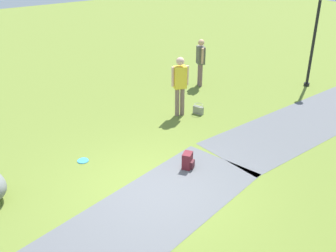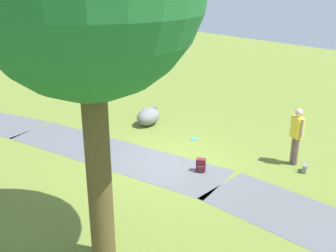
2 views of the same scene
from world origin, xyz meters
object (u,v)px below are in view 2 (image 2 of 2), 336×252
at_px(frisbee_on_grass, 194,139).
at_px(spare_backpack_on_lawn, 201,165).
at_px(woman_with_handbag, 297,132).
at_px(handbag_on_grass, 305,168).
at_px(backpack_by_boulder, 154,113).
at_px(lawn_boulder, 148,117).

bearing_deg(frisbee_on_grass, spare_backpack_on_lawn, 140.55).
xyz_separation_m(woman_with_handbag, handbag_on_grass, (-0.54, 0.22, -0.92)).
bearing_deg(handbag_on_grass, backpack_by_boulder, 2.39).
relative_size(lawn_boulder, backpack_by_boulder, 3.48).
height_order(woman_with_handbag, frisbee_on_grass, woman_with_handbag).
bearing_deg(lawn_boulder, woman_with_handbag, -167.80).
distance_m(lawn_boulder, backpack_by_boulder, 0.95).
bearing_deg(backpack_by_boulder, lawn_boulder, 127.51).
relative_size(handbag_on_grass, frisbee_on_grass, 1.30).
bearing_deg(frisbee_on_grass, handbag_on_grass, -169.88).
height_order(lawn_boulder, woman_with_handbag, woman_with_handbag).
distance_m(backpack_by_boulder, spare_backpack_on_lawn, 5.28).
bearing_deg(spare_backpack_on_lawn, woman_with_handbag, -120.34).
relative_size(spare_backpack_on_lawn, frisbee_on_grass, 1.46).
height_order(lawn_boulder, handbag_on_grass, lawn_boulder).
xyz_separation_m(lawn_boulder, backpack_by_boulder, (0.57, -0.74, -0.14)).
relative_size(woman_with_handbag, backpack_by_boulder, 4.54).
relative_size(woman_with_handbag, frisbee_on_grass, 6.64).
xyz_separation_m(handbag_on_grass, backpack_by_boulder, (6.91, 0.29, 0.05)).
xyz_separation_m(backpack_by_boulder, frisbee_on_grass, (-2.87, 0.43, -0.18)).
distance_m(spare_backpack_on_lawn, frisbee_on_grass, 2.58).
distance_m(woman_with_handbag, backpack_by_boulder, 6.45).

